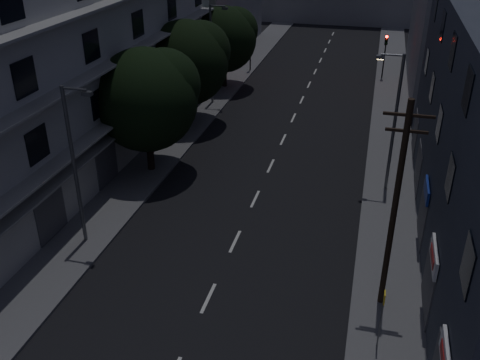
% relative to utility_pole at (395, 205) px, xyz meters
% --- Properties ---
extents(ground, '(160.00, 160.00, 0.00)m').
position_rel_utility_pole_xyz_m(ground, '(-7.21, 17.01, -4.87)').
color(ground, black).
rests_on(ground, ground).
extents(sidewalk_left, '(3.00, 90.00, 0.15)m').
position_rel_utility_pole_xyz_m(sidewalk_left, '(-14.71, 17.01, -4.79)').
color(sidewalk_left, '#565659').
rests_on(sidewalk_left, ground).
extents(sidewalk_right, '(3.00, 90.00, 0.15)m').
position_rel_utility_pole_xyz_m(sidewalk_right, '(0.29, 17.01, -4.79)').
color(sidewalk_right, '#565659').
rests_on(sidewalk_right, ground).
extents(lane_markings, '(0.15, 60.50, 0.01)m').
position_rel_utility_pole_xyz_m(lane_markings, '(-7.21, 23.26, -4.86)').
color(lane_markings, beige).
rests_on(lane_markings, ground).
extents(building_left, '(7.00, 36.00, 14.00)m').
position_rel_utility_pole_xyz_m(building_left, '(-19.19, 10.01, 2.13)').
color(building_left, '#A8A8A3').
rests_on(building_left, ground).
extents(building_far_right, '(6.00, 20.00, 13.00)m').
position_rel_utility_pole_xyz_m(building_far_right, '(4.79, 34.01, 1.63)').
color(building_far_right, slate).
rests_on(building_far_right, ground).
extents(tree_near, '(6.25, 6.25, 7.70)m').
position_rel_utility_pole_xyz_m(tree_near, '(-14.37, 9.50, 0.10)').
color(tree_near, black).
rests_on(tree_near, sidewalk_left).
extents(tree_mid, '(6.27, 6.27, 7.71)m').
position_rel_utility_pole_xyz_m(tree_mid, '(-14.82, 17.92, 0.10)').
color(tree_mid, black).
rests_on(tree_mid, sidewalk_left).
extents(tree_far, '(5.79, 5.79, 7.16)m').
position_rel_utility_pole_xyz_m(tree_far, '(-14.61, 27.27, -0.23)').
color(tree_far, black).
rests_on(tree_far, sidewalk_left).
extents(traffic_signal_far_right, '(0.28, 0.37, 4.10)m').
position_rel_utility_pole_xyz_m(traffic_signal_far_right, '(-0.64, 33.39, -1.77)').
color(traffic_signal_far_right, black).
rests_on(traffic_signal_far_right, sidewalk_right).
extents(traffic_signal_far_left, '(0.28, 0.37, 4.10)m').
position_rel_utility_pole_xyz_m(traffic_signal_far_left, '(-13.59, 32.82, -1.77)').
color(traffic_signal_far_left, black).
rests_on(traffic_signal_far_left, sidewalk_left).
extents(street_lamp_left_near, '(1.51, 0.25, 8.00)m').
position_rel_utility_pole_xyz_m(street_lamp_left_near, '(-14.36, 1.10, -0.27)').
color(street_lamp_left_near, '#54575B').
rests_on(street_lamp_left_near, sidewalk_left).
extents(street_lamp_right, '(1.51, 0.25, 8.00)m').
position_rel_utility_pole_xyz_m(street_lamp_right, '(-0.06, 10.52, -0.27)').
color(street_lamp_right, '#595B61').
rests_on(street_lamp_right, sidewalk_right).
extents(street_lamp_left_far, '(1.51, 0.25, 8.00)m').
position_rel_utility_pole_xyz_m(street_lamp_left_far, '(-14.32, 22.69, -0.27)').
color(street_lamp_left_far, '#515358').
rests_on(street_lamp_left_far, sidewalk_left).
extents(utility_pole, '(1.80, 0.24, 9.00)m').
position_rel_utility_pole_xyz_m(utility_pole, '(0.00, 0.00, 0.00)').
color(utility_pole, black).
rests_on(utility_pole, sidewalk_right).
extents(bus_stop_sign, '(0.06, 0.35, 2.52)m').
position_rel_utility_pole_xyz_m(bus_stop_sign, '(-0.06, -2.63, -2.98)').
color(bus_stop_sign, '#595B60').
rests_on(bus_stop_sign, sidewalk_right).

